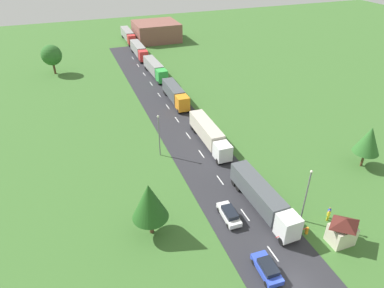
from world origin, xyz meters
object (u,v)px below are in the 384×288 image
(truck_third, at_px, (175,94))
(truck_fifth, at_px, (139,50))
(lamppost_lead, at_px, (306,194))
(guard_booth, at_px, (343,230))
(person_second, at_px, (328,215))
(barrier_gate, at_px, (302,231))
(truck_second, at_px, (209,134))
(tree_maple, at_px, (369,140))
(truck_fourth, at_px, (155,68))
(car_lead, at_px, (267,268))
(person_third, at_px, (329,212))
(lamppost_second, at_px, (159,133))
(person_lead, at_px, (336,240))
(distant_building, at_px, (156,31))
(tree_birch, at_px, (149,201))
(truck_sixth, at_px, (128,35))
(tree_oak, at_px, (51,55))
(car_second, at_px, (229,214))
(truck_lead, at_px, (263,197))

(truck_third, bearing_deg, truck_fifth, 90.25)
(truck_third, xyz_separation_m, lamppost_lead, (4.00, -40.23, 2.44))
(truck_third, distance_m, guard_booth, 45.38)
(person_second, bearing_deg, truck_third, 99.90)
(barrier_gate, bearing_deg, truck_second, 95.57)
(barrier_gate, xyz_separation_m, person_second, (4.78, 1.00, 0.22))
(truck_second, distance_m, barrier_gate, 24.02)
(truck_fifth, height_order, tree_maple, tree_maple)
(truck_fourth, relative_size, car_lead, 3.15)
(person_third, distance_m, lamppost_second, 27.77)
(barrier_gate, distance_m, person_lead, 3.93)
(truck_fifth, xyz_separation_m, lamppost_lead, (4.15, -74.86, 2.39))
(guard_booth, xyz_separation_m, person_second, (1.06, 3.50, -1.06))
(car_lead, xyz_separation_m, distant_building, (14.15, 96.63, 2.15))
(tree_birch, bearing_deg, lamppost_lead, -14.26)
(truck_second, xyz_separation_m, barrier_gate, (2.33, -23.86, -1.38))
(lamppost_second, bearing_deg, distant_building, 75.06)
(truck_sixth, bearing_deg, tree_birch, -99.60)
(person_second, bearing_deg, tree_maple, 31.63)
(person_lead, xyz_separation_m, tree_maple, (15.27, 11.94, 3.84))
(guard_booth, distance_m, distant_building, 95.83)
(truck_fifth, distance_m, lamppost_second, 54.43)
(distant_building, bearing_deg, tree_oak, -146.38)
(truck_third, height_order, truck_fourth, truck_fourth)
(person_second, xyz_separation_m, lamppost_second, (-16.18, 22.41, 3.29))
(tree_birch, bearing_deg, person_lead, -26.10)
(person_lead, xyz_separation_m, lamppost_second, (-14.16, 26.19, 3.26))
(guard_booth, relative_size, distant_building, 0.27)
(car_second, xyz_separation_m, tree_maple, (25.16, 3.46, 3.92))
(car_second, xyz_separation_m, person_third, (12.26, -4.37, 0.09))
(car_second, relative_size, tree_oak, 0.60)
(truck_fifth, height_order, car_second, truck_fifth)
(lamppost_second, bearing_deg, truck_fifth, 80.69)
(truck_lead, distance_m, truck_fifth, 71.23)
(truck_third, height_order, lamppost_second, lamppost_second)
(truck_third, distance_m, barrier_gate, 42.55)
(truck_second, height_order, guard_booth, guard_booth)
(truck_second, height_order, tree_birch, tree_birch)
(truck_fifth, height_order, lamppost_second, lamppost_second)
(truck_third, xyz_separation_m, person_lead, (5.22, -45.24, -1.11))
(truck_fourth, distance_m, person_second, 59.19)
(truck_lead, xyz_separation_m, barrier_gate, (2.24, -5.85, -1.40))
(lamppost_second, bearing_deg, lamppost_lead, -58.57)
(lamppost_second, xyz_separation_m, distant_building, (18.64, 69.85, -1.20))
(truck_sixth, height_order, lamppost_lead, lamppost_lead)
(truck_fifth, xyz_separation_m, barrier_gate, (2.60, -77.08, -1.41))
(truck_sixth, xyz_separation_m, guard_booth, (5.94, -97.78, -0.18))
(truck_fifth, bearing_deg, tree_birch, -101.73)
(barrier_gate, bearing_deg, truck_fourth, 92.22)
(truck_lead, distance_m, truck_fourth, 53.90)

